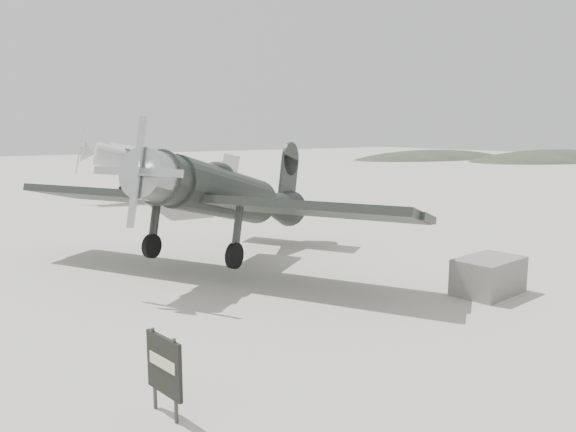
# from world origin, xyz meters

# --- Properties ---
(ground) EXTENTS (160.00, 160.00, 0.00)m
(ground) POSITION_xyz_m (0.00, 0.00, 0.00)
(ground) COLOR #9F9C8D
(ground) RESTS_ON ground
(hill_east_north) EXTENTS (36.00, 18.00, 6.00)m
(hill_east_north) POSITION_xyz_m (60.00, 28.00, 0.00)
(hill_east_north) COLOR #2C3426
(hill_east_north) RESTS_ON ground
(hill_northeast) EXTENTS (32.00, 16.00, 5.20)m
(hill_northeast) POSITION_xyz_m (50.00, 40.00, 0.00)
(hill_northeast) COLOR #2C3426
(hill_northeast) RESTS_ON ground
(lowwing_monoplane) EXTENTS (9.55, 11.57, 3.92)m
(lowwing_monoplane) POSITION_xyz_m (-3.29, 1.64, 2.08)
(lowwing_monoplane) COLOR black
(lowwing_monoplane) RESTS_ON ground
(highwing_monoplane) EXTENTS (9.05, 12.68, 3.58)m
(highwing_monoplane) POSITION_xyz_m (0.77, 17.46, 2.24)
(highwing_monoplane) COLOR #9EA1A3
(highwing_monoplane) RESTS_ON ground
(equipment_block) EXTENTS (1.90, 1.32, 0.89)m
(equipment_block) POSITION_xyz_m (0.48, -4.68, 0.45)
(equipment_block) COLOR slate
(equipment_block) RESTS_ON ground
(sign_board) EXTENTS (0.18, 0.84, 1.22)m
(sign_board) POSITION_xyz_m (-8.40, -5.79, 0.73)
(sign_board) COLOR #333333
(sign_board) RESTS_ON ground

